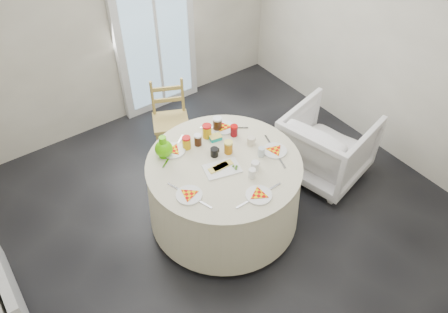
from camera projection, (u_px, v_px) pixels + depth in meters
floor at (227, 212)px, 4.29m from camera, size 4.00×4.00×0.00m
wall_back at (116, 13)px, 4.59m from camera, size 4.00×0.02×2.60m
wall_right at (393, 34)px, 4.26m from camera, size 0.02×4.00×2.60m
glass_door at (154, 27)px, 4.90m from camera, size 1.00×0.08×2.10m
radiator at (6, 278)px, 3.31m from camera, size 0.07×1.00×0.55m
table at (224, 191)px, 3.99m from camera, size 1.39×1.39×0.70m
wooden_chair at (170, 117)px, 4.65m from camera, size 0.49×0.48×0.84m
armchair at (327, 144)px, 4.44m from camera, size 0.90×0.94×0.81m
place_settings at (224, 159)px, 3.72m from camera, size 1.53×1.53×0.02m
jar_cluster at (210, 134)px, 3.89m from camera, size 0.54×0.32×0.15m
butter_tub at (215, 135)px, 3.94m from camera, size 0.12×0.10×0.04m
green_pitcher at (163, 143)px, 3.72m from camera, size 0.19×0.19×0.20m
cheese_platter at (222, 165)px, 3.66m from camera, size 0.34×0.27×0.04m
mugs_glasses at (239, 148)px, 3.76m from camera, size 0.58×0.58×0.10m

